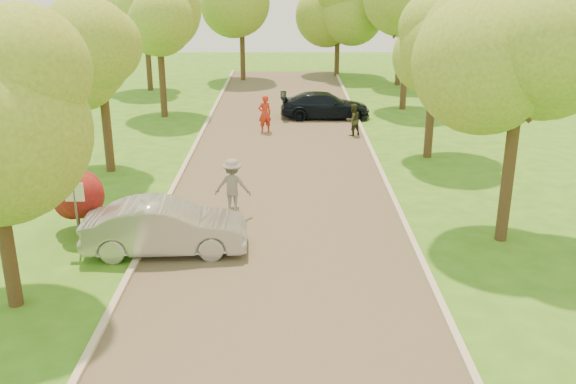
{
  "coord_description": "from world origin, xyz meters",
  "views": [
    {
      "loc": [
        0.24,
        -13.09,
        7.95
      ],
      "look_at": [
        0.26,
        5.7,
        1.3
      ],
      "focal_mm": 40.0,
      "sensor_mm": 36.0,
      "label": 1
    }
  ],
  "objects_px": {
    "street_sign": "(75,203)",
    "person_striped": "(265,114)",
    "dark_sedan": "(325,105)",
    "person_olive": "(353,120)",
    "silver_sedan": "(165,227)",
    "longboard": "(233,213)",
    "skateboarder": "(232,186)"
  },
  "relations": [
    {
      "from": "person_olive",
      "to": "silver_sedan",
      "type": "bearing_deg",
      "value": 32.11
    },
    {
      "from": "street_sign",
      "to": "dark_sedan",
      "type": "xyz_separation_m",
      "value": [
        8.1,
        17.62,
        -0.86
      ]
    },
    {
      "from": "street_sign",
      "to": "skateboarder",
      "type": "height_order",
      "value": "street_sign"
    },
    {
      "from": "street_sign",
      "to": "longboard",
      "type": "height_order",
      "value": "street_sign"
    },
    {
      "from": "skateboarder",
      "to": "person_striped",
      "type": "height_order",
      "value": "skateboarder"
    },
    {
      "from": "person_striped",
      "to": "person_olive",
      "type": "distance_m",
      "value": 4.41
    },
    {
      "from": "street_sign",
      "to": "silver_sedan",
      "type": "distance_m",
      "value": 2.62
    },
    {
      "from": "dark_sedan",
      "to": "person_striped",
      "type": "distance_m",
      "value": 4.52
    },
    {
      "from": "silver_sedan",
      "to": "dark_sedan",
      "type": "relative_size",
      "value": 0.97
    },
    {
      "from": "silver_sedan",
      "to": "skateboarder",
      "type": "bearing_deg",
      "value": -34.14
    },
    {
      "from": "street_sign",
      "to": "person_striped",
      "type": "height_order",
      "value": "street_sign"
    },
    {
      "from": "person_olive",
      "to": "street_sign",
      "type": "bearing_deg",
      "value": 24.51
    },
    {
      "from": "silver_sedan",
      "to": "person_striped",
      "type": "relative_size",
      "value": 2.5
    },
    {
      "from": "silver_sedan",
      "to": "person_striped",
      "type": "height_order",
      "value": "person_striped"
    },
    {
      "from": "dark_sedan",
      "to": "longboard",
      "type": "distance_m",
      "value": 15.14
    },
    {
      "from": "dark_sedan",
      "to": "silver_sedan",
      "type": "bearing_deg",
      "value": 162.11
    },
    {
      "from": "skateboarder",
      "to": "person_olive",
      "type": "distance_m",
      "value": 11.86
    },
    {
      "from": "longboard",
      "to": "dark_sedan",
      "type": "bearing_deg",
      "value": -100.76
    },
    {
      "from": "dark_sedan",
      "to": "longboard",
      "type": "height_order",
      "value": "dark_sedan"
    },
    {
      "from": "longboard",
      "to": "person_olive",
      "type": "relative_size",
      "value": 0.61
    },
    {
      "from": "silver_sedan",
      "to": "person_striped",
      "type": "xyz_separation_m",
      "value": [
        2.41,
        14.32,
        0.17
      ]
    },
    {
      "from": "skateboarder",
      "to": "person_striped",
      "type": "xyz_separation_m",
      "value": [
        0.69,
        11.43,
        -0.11
      ]
    },
    {
      "from": "dark_sedan",
      "to": "person_olive",
      "type": "relative_size",
      "value": 3.06
    },
    {
      "from": "dark_sedan",
      "to": "skateboarder",
      "type": "distance_m",
      "value": 15.14
    },
    {
      "from": "silver_sedan",
      "to": "person_olive",
      "type": "distance_m",
      "value": 15.21
    },
    {
      "from": "skateboarder",
      "to": "street_sign",
      "type": "bearing_deg",
      "value": 39.45
    },
    {
      "from": "silver_sedan",
      "to": "street_sign",
      "type": "bearing_deg",
      "value": 89.07
    },
    {
      "from": "street_sign",
      "to": "person_striped",
      "type": "relative_size",
      "value": 1.15
    },
    {
      "from": "skateboarder",
      "to": "silver_sedan",
      "type": "bearing_deg",
      "value": 63.3
    },
    {
      "from": "longboard",
      "to": "skateboarder",
      "type": "bearing_deg",
      "value": -85.91
    },
    {
      "from": "dark_sedan",
      "to": "longboard",
      "type": "bearing_deg",
      "value": 164.98
    },
    {
      "from": "longboard",
      "to": "skateboarder",
      "type": "height_order",
      "value": "skateboarder"
    }
  ]
}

